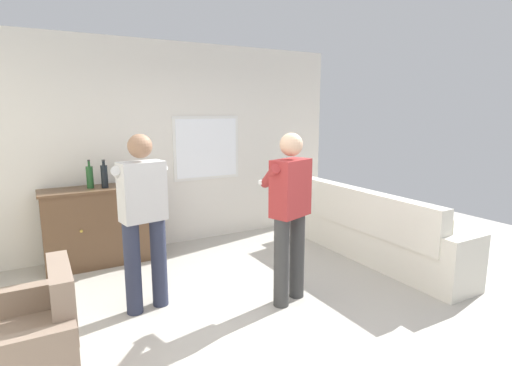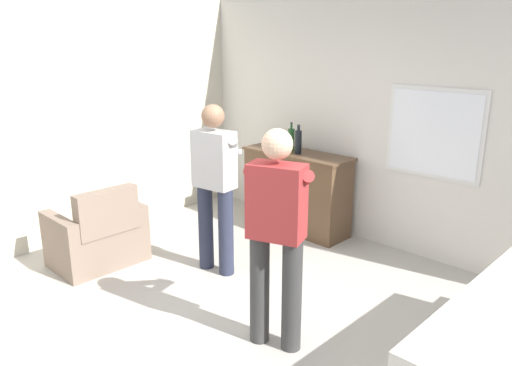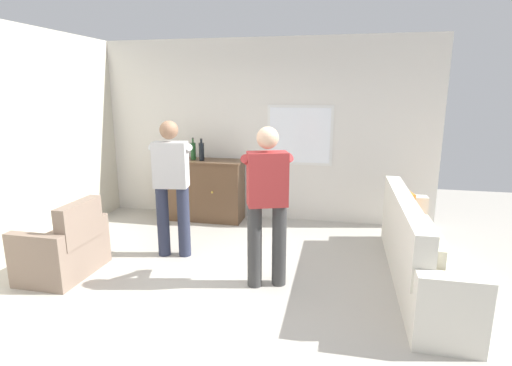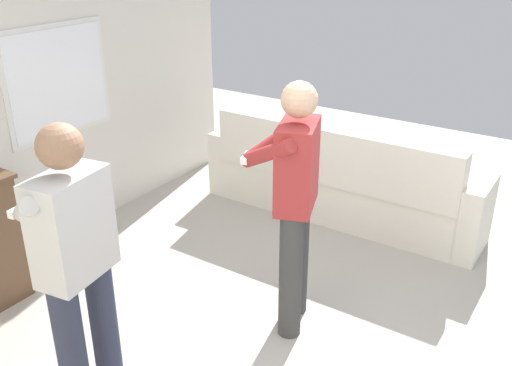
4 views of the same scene
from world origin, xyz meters
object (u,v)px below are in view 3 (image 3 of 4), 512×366
(bottle_liquor_amber, at_px, (193,151))
(couch, at_px, (416,250))
(armchair, at_px, (65,249))
(sideboard_cabinet, at_px, (201,190))
(bottle_wine_green, at_px, (202,151))
(person_standing_right, at_px, (267,200))
(person_standing_left, at_px, (172,182))

(bottle_liquor_amber, bearing_deg, couch, -26.69)
(armchair, distance_m, sideboard_cabinet, 2.35)
(bottle_wine_green, bearing_deg, person_standing_right, -54.28)
(bottle_liquor_amber, relative_size, person_standing_right, 0.20)
(armchair, bearing_deg, person_standing_right, 5.62)
(armchair, xyz_separation_m, person_standing_right, (2.26, 0.22, 0.65))
(person_standing_right, bearing_deg, couch, 15.23)
(armchair, xyz_separation_m, bottle_wine_green, (0.87, 2.15, 0.82))
(armchair, relative_size, bottle_liquor_amber, 2.58)
(sideboard_cabinet, relative_size, bottle_wine_green, 4.04)
(bottle_wine_green, height_order, person_standing_right, person_standing_right)
(armchair, height_order, bottle_wine_green, bottle_wine_green)
(bottle_wine_green, height_order, person_standing_left, person_standing_left)
(bottle_wine_green, xyz_separation_m, bottle_liquor_amber, (-0.16, 0.06, -0.01))
(bottle_liquor_amber, bearing_deg, person_standing_left, -79.54)
(bottle_liquor_amber, bearing_deg, bottle_wine_green, -20.07)
(sideboard_cabinet, distance_m, bottle_wine_green, 0.63)
(couch, bearing_deg, bottle_wine_green, 152.98)
(sideboard_cabinet, height_order, person_standing_left, person_standing_left)
(person_standing_left, bearing_deg, bottle_wine_green, 94.56)
(couch, height_order, bottle_liquor_amber, bottle_liquor_amber)
(sideboard_cabinet, distance_m, bottle_liquor_amber, 0.63)
(couch, relative_size, person_standing_left, 1.56)
(person_standing_left, relative_size, person_standing_right, 1.00)
(bottle_liquor_amber, height_order, person_standing_right, person_standing_right)
(armchair, distance_m, person_standing_right, 2.36)
(sideboard_cabinet, relative_size, person_standing_left, 0.82)
(sideboard_cabinet, height_order, person_standing_right, person_standing_right)
(bottle_wine_green, relative_size, person_standing_left, 0.20)
(person_standing_right, bearing_deg, armchair, -174.38)
(bottle_liquor_amber, xyz_separation_m, person_standing_right, (1.54, -1.98, -0.16))
(sideboard_cabinet, bearing_deg, person_standing_left, -83.56)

